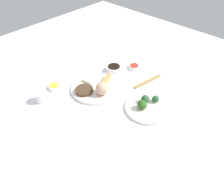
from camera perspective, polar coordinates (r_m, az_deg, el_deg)
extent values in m
cube|color=white|center=(1.31, -1.91, -0.81)|extent=(2.20, 2.20, 0.02)
cylinder|color=white|center=(1.31, -4.12, 0.39)|extent=(0.28, 0.28, 0.02)
sphere|color=tan|center=(1.24, -2.48, 0.24)|extent=(0.07, 0.07, 0.07)
cube|color=#DB974B|center=(1.33, -1.46, 2.24)|extent=(0.07, 0.11, 0.03)
cube|color=beige|center=(1.36, -5.73, 2.50)|extent=(0.07, 0.08, 0.01)
cylinder|color=#483422|center=(1.28, -6.96, -0.16)|extent=(0.10, 0.10, 0.02)
cylinder|color=white|center=(1.20, 8.93, -4.53)|extent=(0.24, 0.24, 0.01)
sphere|color=#2C5B21|center=(1.17, 7.58, -3.81)|extent=(0.05, 0.05, 0.05)
sphere|color=#2C5832|center=(1.21, 8.33, -2.39)|extent=(0.04, 0.04, 0.04)
sphere|color=#285B32|center=(1.22, 10.87, -2.32)|extent=(0.04, 0.04, 0.04)
cylinder|color=white|center=(1.45, 0.47, 5.21)|extent=(0.09, 0.09, 0.03)
cylinder|color=black|center=(1.44, 0.48, 5.84)|extent=(0.08, 0.08, 0.00)
cylinder|color=white|center=(1.36, -14.18, 0.63)|extent=(0.07, 0.07, 0.02)
cylinder|color=yellow|center=(1.35, -14.26, 1.04)|extent=(0.05, 0.05, 0.00)
cylinder|color=white|center=(1.49, 5.58, 5.65)|extent=(0.07, 0.07, 0.02)
cylinder|color=red|center=(1.48, 5.61, 6.05)|extent=(0.05, 0.05, 0.00)
cylinder|color=white|center=(1.28, -17.41, -1.79)|extent=(0.06, 0.06, 0.06)
cube|color=#9D8244|center=(1.38, 8.89, 1.98)|extent=(0.06, 0.21, 0.01)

